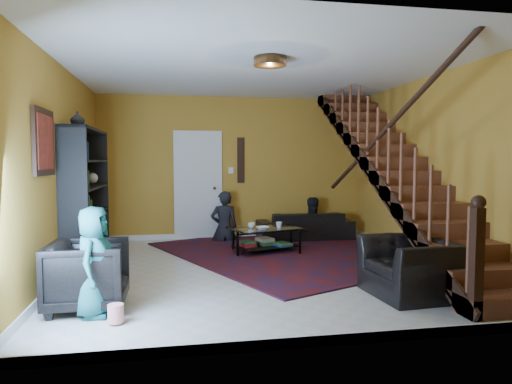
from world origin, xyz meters
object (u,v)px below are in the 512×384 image
(armchair_left, at_px, (88,275))
(armchair_right, at_px, (411,267))
(bookshelf, at_px, (87,201))
(coffee_table, at_px, (266,239))
(sofa, at_px, (305,226))

(armchair_left, distance_m, armchair_right, 3.55)
(bookshelf, height_order, armchair_right, bookshelf)
(bookshelf, bearing_deg, coffee_table, 11.13)
(armchair_left, relative_size, armchair_right, 0.79)
(sofa, xyz_separation_m, armchair_left, (-3.41, -3.68, 0.09))
(sofa, relative_size, armchair_left, 2.33)
(bookshelf, bearing_deg, armchair_left, -79.85)
(sofa, distance_m, armchair_left, 5.02)
(bookshelf, xyz_separation_m, sofa, (3.76, 1.70, -0.70))
(coffee_table, bearing_deg, bookshelf, -168.87)
(sofa, bearing_deg, armchair_right, 91.92)
(bookshelf, bearing_deg, armchair_right, -28.63)
(armchair_right, distance_m, coffee_table, 2.91)
(bookshelf, distance_m, armchair_left, 2.10)
(armchair_left, height_order, coffee_table, armchair_left)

